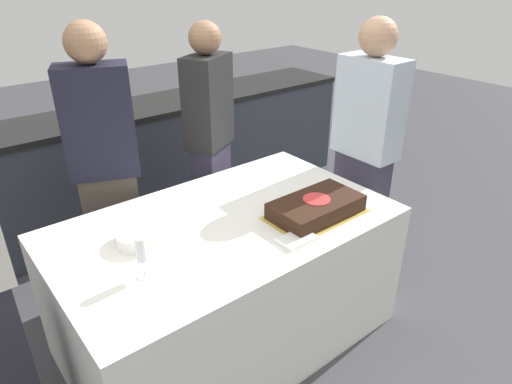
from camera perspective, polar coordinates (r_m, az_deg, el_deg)
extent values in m
plane|color=#424247|center=(2.76, -3.40, -17.23)|extent=(14.00, 14.00, 0.00)
cube|color=#333842|center=(3.71, -18.03, 2.14)|extent=(4.40, 0.55, 0.88)
cube|color=black|center=(3.55, -19.09, 8.88)|extent=(4.40, 0.58, 0.04)
cube|color=white|center=(2.51, -3.64, -11.07)|extent=(1.69, 1.01, 0.75)
cube|color=gold|center=(2.36, 7.47, -2.80)|extent=(0.51, 0.30, 0.00)
cube|color=black|center=(2.34, 7.53, -1.85)|extent=(0.47, 0.26, 0.09)
cylinder|color=red|center=(2.32, 7.60, -0.88)|extent=(0.14, 0.14, 0.00)
cylinder|color=white|center=(2.18, -14.23, -5.36)|extent=(0.23, 0.23, 0.06)
cylinder|color=white|center=(1.97, -13.72, -10.13)|extent=(0.07, 0.07, 0.00)
cylinder|color=white|center=(1.95, -13.85, -9.18)|extent=(0.01, 0.01, 0.08)
cylinder|color=white|center=(1.90, -14.16, -6.95)|extent=(0.05, 0.05, 0.11)
cylinder|color=white|center=(2.59, 4.30, 0.22)|extent=(0.17, 0.17, 0.00)
cube|color=white|center=(2.14, 5.08, -5.89)|extent=(0.17, 0.11, 0.02)
cube|color=#383347|center=(3.18, -5.40, -1.20)|extent=(0.32, 0.27, 0.84)
cube|color=black|center=(2.91, -6.01, 11.15)|extent=(0.38, 0.33, 0.57)
sphere|color=#936B4C|center=(2.83, -6.41, 18.63)|extent=(0.20, 0.20, 0.20)
cube|color=#282833|center=(2.19, -28.52, -18.82)|extent=(0.16, 0.28, 0.93)
cube|color=#383347|center=(3.11, 12.58, -2.53)|extent=(0.16, 0.34, 0.84)
cube|color=silver|center=(2.83, 14.04, 10.17)|extent=(0.20, 0.39, 0.59)
sphere|color=tan|center=(2.75, 15.03, 18.26)|extent=(0.22, 0.22, 0.22)
cube|color=#4C4238|center=(2.91, -16.96, -5.30)|extent=(0.35, 0.27, 0.84)
cube|color=black|center=(2.61, -19.10, 8.28)|extent=(0.42, 0.33, 0.61)
sphere|color=#936B4C|center=(2.52, -20.56, 17.13)|extent=(0.21, 0.21, 0.21)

